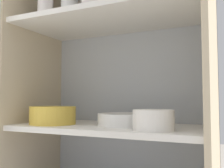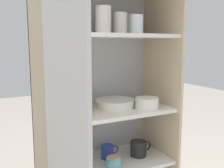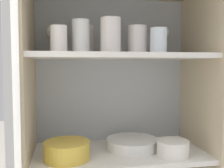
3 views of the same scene
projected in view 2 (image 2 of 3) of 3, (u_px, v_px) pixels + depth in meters
The scene contains 23 objects.
cupboard_back_panel at pixel (94, 98), 1.64m from camera, with size 0.75×0.02×1.32m, color #B2B7BC.
cupboard_side_left at pixel (41, 112), 1.31m from camera, with size 0.02×0.40×1.32m, color #CCB793.
cupboard_side_right at pixel (160, 98), 1.64m from camera, with size 0.02×0.40×1.32m, color #CCB793.
shelf_board_lower at pixel (107, 163), 1.53m from camera, with size 0.72×0.36×0.02m, color silver.
shelf_board_middle at pixel (107, 111), 1.48m from camera, with size 0.72×0.36×0.02m, color silver.
shelf_board_upper at pixel (107, 36), 1.41m from camera, with size 0.72×0.36×0.02m, color silver.
cupboard_door at pixel (66, 135), 0.97m from camera, with size 0.06×0.37×1.32m.
tumbler_glass_0 at pixel (103, 20), 1.33m from camera, with size 0.08×0.08×0.14m.
tumbler_glass_1 at pixel (137, 24), 1.40m from camera, with size 0.07×0.07×0.10m.
tumbler_glass_2 at pixel (127, 26), 1.54m from camera, with size 0.07×0.07×0.10m.
tumbler_glass_3 at pixel (80, 20), 1.30m from camera, with size 0.07×0.07×0.13m.
tumbler_glass_4 at pixel (67, 22), 1.22m from camera, with size 0.06×0.06×0.10m.
tumbler_glass_5 at pixel (120, 23), 1.42m from camera, with size 0.08×0.08×0.11m.
tumbler_glass_6 at pixel (78, 22), 1.39m from camera, with size 0.08×0.08×0.12m.
wine_glass_0 at pixel (132, 19), 1.61m from camera, with size 0.07×0.07×0.13m.
wine_glass_1 at pixel (53, 16), 1.38m from camera, with size 0.09×0.09×0.13m.
plate_stack_white at pixel (115, 103), 1.52m from camera, with size 0.23×0.23×0.04m.
mixing_bowl_large at pixel (72, 109), 1.32m from camera, with size 0.18×0.18×0.07m.
serving_bowl_small at pixel (147, 103), 1.47m from camera, with size 0.13×0.13×0.07m.
coffee_mug_primary at pixel (74, 165), 1.37m from camera, with size 0.14×0.10×0.10m.
coffee_mug_extra_1 at pixel (139, 148), 1.60m from camera, with size 0.14×0.10×0.09m.
coffee_mug_extra_2 at pixel (108, 151), 1.56m from camera, with size 0.11×0.08×0.08m.
storage_jar at pixel (115, 162), 1.44m from camera, with size 0.09×0.09×0.06m.
Camera 2 is at (-0.62, -1.11, 1.00)m, focal length 42.00 mm.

